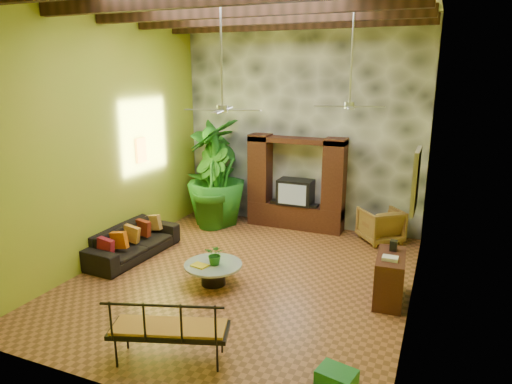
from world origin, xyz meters
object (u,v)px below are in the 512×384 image
at_px(sofa, 132,242).
at_px(wicker_armchair, 381,225).
at_px(coffee_table, 213,271).
at_px(ceiling_fan_front, 222,96).
at_px(ceiling_fan_back, 350,94).
at_px(tall_plant_b, 210,186).
at_px(tall_plant_c, 216,172).
at_px(entertainment_center, 296,190).
at_px(tall_plant_a, 217,170).
at_px(side_console, 390,278).
at_px(iron_bench, 166,327).

relative_size(sofa, wicker_armchair, 2.59).
bearing_deg(coffee_table, sofa, 166.99).
xyz_separation_m(ceiling_fan_front, ceiling_fan_back, (1.80, 1.60, 0.00)).
height_order(tall_plant_b, tall_plant_c, tall_plant_c).
bearing_deg(entertainment_center, coffee_table, -96.39).
bearing_deg(tall_plant_a, ceiling_fan_front, -60.88).
relative_size(entertainment_center, side_console, 2.35).
relative_size(wicker_armchair, tall_plant_c, 0.32).
bearing_deg(entertainment_center, wicker_armchair, -5.08).
bearing_deg(coffee_table, tall_plant_b, 118.99).
bearing_deg(entertainment_center, tall_plant_b, -159.17).
height_order(tall_plant_b, coffee_table, tall_plant_b).
distance_m(tall_plant_a, iron_bench, 6.44).
relative_size(ceiling_fan_front, sofa, 0.83).
bearing_deg(side_console, entertainment_center, 127.67).
bearing_deg(sofa, wicker_armchair, -54.96).
height_order(sofa, side_console, side_console).
distance_m(tall_plant_a, side_console, 5.76).
height_order(wicker_armchair, coffee_table, wicker_armchair).
relative_size(entertainment_center, iron_bench, 1.44).
bearing_deg(ceiling_fan_back, tall_plant_b, 161.82).
height_order(tall_plant_c, iron_bench, tall_plant_c).
height_order(coffee_table, iron_bench, iron_bench).
bearing_deg(tall_plant_b, iron_bench, -67.80).
distance_m(sofa, wicker_armchair, 5.55).
xyz_separation_m(coffee_table, iron_bench, (0.53, -2.33, 0.28)).
bearing_deg(coffee_table, entertainment_center, 83.61).
height_order(coffee_table, side_console, side_console).
height_order(entertainment_center, side_console, entertainment_center).
distance_m(ceiling_fan_front, sofa, 3.93).
bearing_deg(tall_plant_a, tall_plant_c, -65.20).
xyz_separation_m(wicker_armchair, tall_plant_b, (-4.11, -0.57, 0.66)).
bearing_deg(ceiling_fan_back, entertainment_center, 129.57).
distance_m(entertainment_center, ceiling_fan_back, 3.50).
relative_size(ceiling_fan_back, tall_plant_b, 0.88).
bearing_deg(sofa, side_console, -85.64).
xyz_separation_m(wicker_armchair, tall_plant_c, (-4.08, -0.25, 0.95)).
bearing_deg(tall_plant_b, tall_plant_a, 103.63).
relative_size(entertainment_center, ceiling_fan_front, 1.29).
height_order(ceiling_fan_front, iron_bench, ceiling_fan_front).
distance_m(tall_plant_b, side_console, 5.20).
relative_size(entertainment_center, sofa, 1.07).
bearing_deg(wicker_armchair, ceiling_fan_front, 16.63).
bearing_deg(wicker_armchair, coffee_table, 14.99).
bearing_deg(wicker_armchair, sofa, -6.92).
bearing_deg(ceiling_fan_back, side_console, -45.63).
bearing_deg(tall_plant_b, entertainment_center, 20.83).
height_order(ceiling_fan_front, tall_plant_b, ceiling_fan_front).
distance_m(ceiling_fan_back, tall_plant_a, 4.74).
distance_m(entertainment_center, sofa, 4.11).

